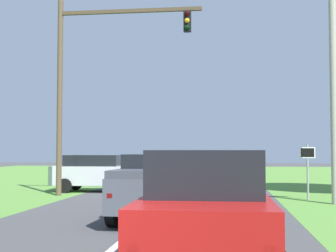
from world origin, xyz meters
name	(u,v)px	position (x,y,z in m)	size (l,w,h in m)	color
ground_plane	(146,220)	(0.00, 9.29, 0.00)	(120.00, 120.00, 0.00)	#424244
red_suv_near	(207,210)	(1.99, 3.36, 1.04)	(2.15, 4.42, 2.01)	#9E1411
pickup_truck_lead	(159,186)	(0.36, 9.40, 0.98)	(2.34, 5.09, 1.89)	#4C515B
traffic_light	(92,68)	(-3.58, 16.05, 5.62)	(6.46, 0.40, 8.73)	brown
keep_moving_sign	(308,164)	(5.55, 15.56, 1.45)	(0.60, 0.09, 2.25)	gray
crossing_suv_far	(96,172)	(-3.97, 18.26, 0.93)	(4.34, 2.17, 1.76)	silver
utility_pole_right	(334,87)	(6.29, 14.01, 4.37)	(0.28, 0.28, 8.74)	#9E998E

